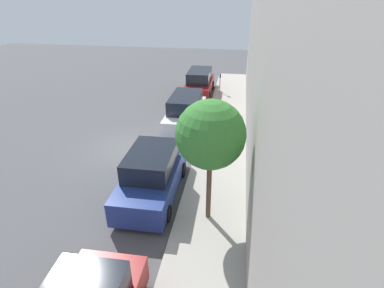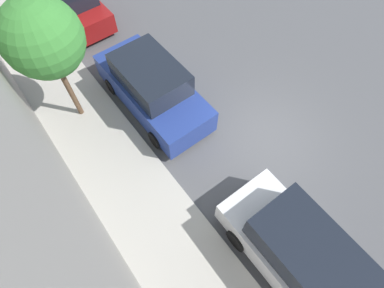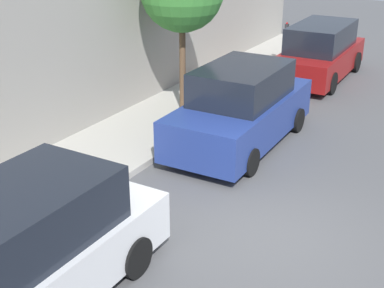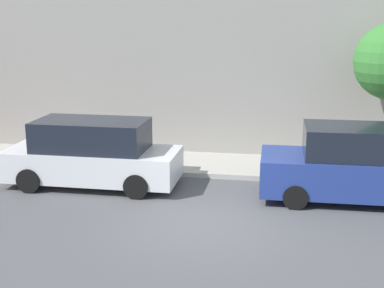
{
  "view_description": "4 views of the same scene",
  "coord_description": "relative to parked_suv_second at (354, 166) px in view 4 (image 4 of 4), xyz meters",
  "views": [
    {
      "loc": [
        5.43,
        -13.23,
        7.53
      ],
      "look_at": [
        3.45,
        -0.85,
        1.0
      ],
      "focal_mm": 28.0,
      "sensor_mm": 36.0,
      "label": 1
    },
    {
      "loc": [
        5.43,
        2.87,
        8.91
      ],
      "look_at": [
        2.58,
        -0.87,
        1.0
      ],
      "focal_mm": 28.0,
      "sensor_mm": 36.0,
      "label": 2
    },
    {
      "loc": [
        -2.84,
        7.66,
        5.28
      ],
      "look_at": [
        2.13,
        -0.93,
        1.0
      ],
      "focal_mm": 50.0,
      "sensor_mm": 36.0,
      "label": 3
    },
    {
      "loc": [
        -11.61,
        -1.64,
        4.78
      ],
      "look_at": [
        3.68,
        0.94,
        1.0
      ],
      "focal_mm": 50.0,
      "sensor_mm": 36.0,
      "label": 4
    }
  ],
  "objects": [
    {
      "name": "ground_plane",
      "position": [
        -2.28,
        3.57,
        -0.93
      ],
      "size": [
        60.0,
        60.0,
        0.0
      ],
      "primitive_type": "plane",
      "color": "#515154"
    },
    {
      "name": "sidewalk",
      "position": [
        2.49,
        3.57,
        -0.86
      ],
      "size": [
        2.53,
        32.0,
        0.15
      ],
      "color": "#B2ADA3",
      "rests_on": "ground_plane"
    },
    {
      "name": "parked_suv_second",
      "position": [
        0.0,
        0.0,
        0.0
      ],
      "size": [
        2.08,
        4.82,
        1.98
      ],
      "color": "navy",
      "rests_on": "ground_plane"
    },
    {
      "name": "parked_minivan_third",
      "position": [
        0.06,
        7.16,
        -0.01
      ],
      "size": [
        2.02,
        4.91,
        1.9
      ],
      "color": "silver",
      "rests_on": "ground_plane"
    }
  ]
}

